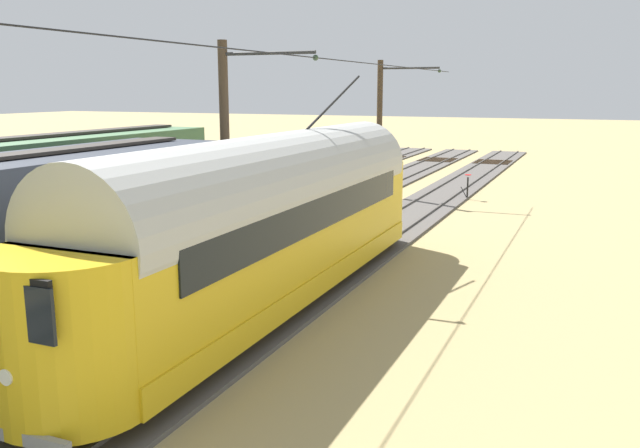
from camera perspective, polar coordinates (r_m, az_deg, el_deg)
ground_plane at (r=22.84m, az=-7.80°, el=-2.19°), size 220.00×220.00×0.00m
track_streetcar_siding at (r=21.36m, az=2.12°, el=-2.90°), size 2.80×80.00×0.18m
track_adjacent_siding at (r=23.09m, az=-7.40°, el=-1.89°), size 2.80×80.00×0.18m
track_third_siding at (r=25.37m, az=-15.40°, el=-1.00°), size 2.80×80.00×0.18m
vintage_streetcar at (r=16.43m, az=-4.05°, el=0.56°), size 2.65×16.35×5.61m
boxcar_adjacent at (r=15.82m, az=-24.09°, el=-1.19°), size 2.96×11.78×3.85m
coach_far_siding at (r=22.71m, az=-20.47°, el=2.67°), size 2.96×11.14×3.85m
catenary_pole_foreground at (r=33.35m, az=5.27°, el=8.34°), size 3.14×0.28×6.75m
catenary_pole_mid_near at (r=19.90m, az=-7.89°, el=6.16°), size 3.14×0.28×6.75m
overhead_wire_run at (r=19.30m, az=0.34°, el=14.00°), size 2.93×33.39×0.18m
switch_stand at (r=33.64m, az=12.52°, el=3.26°), size 0.50×0.30×1.24m
spare_tie_stack at (r=32.96m, az=-12.15°, el=2.36°), size 2.40×2.40×0.54m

